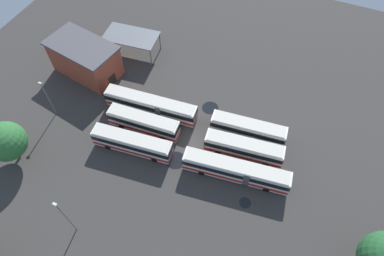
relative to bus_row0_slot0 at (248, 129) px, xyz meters
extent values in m
plane|color=#383533|center=(7.84, 4.83, -1.81)|extent=(97.58, 97.58, 0.00)
cube|color=silver|center=(-0.01, 0.00, -0.02)|extent=(12.22, 3.68, 2.99)
cube|color=beige|center=(-0.01, 0.00, 1.54)|extent=(11.72, 3.44, 0.14)
cube|color=black|center=(-0.01, 0.00, 0.46)|extent=(12.29, 3.72, 0.96)
cube|color=red|center=(-0.01, 0.00, -0.86)|extent=(12.29, 3.72, 0.60)
cube|color=black|center=(5.99, 0.64, 0.56)|extent=(0.27, 1.98, 1.10)
cylinder|color=black|center=(3.59, 1.50, -1.31)|extent=(1.03, 0.40, 1.00)
cylinder|color=black|center=(3.82, -0.72, -1.31)|extent=(1.03, 0.40, 1.00)
cylinder|color=black|center=(-3.83, 0.72, -1.31)|extent=(1.03, 0.40, 1.00)
cylinder|color=black|center=(-3.60, -1.50, -1.31)|extent=(1.03, 0.40, 1.00)
cube|color=silver|center=(-0.52, 3.71, -0.02)|extent=(12.35, 3.90, 2.99)
cube|color=beige|center=(-0.52, 3.71, 1.54)|extent=(11.84, 3.65, 0.14)
cube|color=black|center=(-0.52, 3.71, 0.46)|extent=(12.41, 3.95, 0.96)
cube|color=red|center=(-0.52, 3.71, -0.86)|extent=(12.41, 3.95, 0.60)
cube|color=black|center=(5.52, 4.46, 0.56)|extent=(0.30, 1.98, 1.10)
cylinder|color=black|center=(3.08, 5.28, -1.31)|extent=(1.03, 0.42, 1.00)
cylinder|color=black|center=(3.35, 3.07, -1.31)|extent=(1.03, 0.42, 1.00)
cylinder|color=black|center=(-4.39, 4.35, -1.31)|extent=(1.03, 0.42, 1.00)
cylinder|color=black|center=(-4.12, 2.14, -1.31)|extent=(1.03, 0.42, 1.00)
cube|color=silver|center=(-0.66, 7.88, -0.02)|extent=(16.13, 4.44, 2.99)
cube|color=beige|center=(-0.66, 7.88, 1.54)|extent=(15.47, 4.17, 0.14)
cube|color=black|center=(-0.66, 7.88, 0.46)|extent=(16.22, 4.49, 0.96)
cube|color=red|center=(-0.66, 7.88, -0.86)|extent=(16.22, 4.49, 0.60)
cube|color=black|center=(7.26, 8.90, 0.56)|extent=(0.31, 1.98, 1.10)
cube|color=#47474C|center=(-2.40, 7.66, -0.02)|extent=(1.21, 2.57, 2.87)
cylinder|color=black|center=(4.10, 9.62, -1.31)|extent=(1.03, 0.43, 1.00)
cylinder|color=black|center=(4.38, 7.41, -1.31)|extent=(1.03, 0.43, 1.00)
cylinder|color=black|center=(-5.71, 8.36, -1.31)|extent=(1.03, 0.43, 1.00)
cylinder|color=black|center=(-5.43, 6.14, -1.31)|extent=(1.03, 0.43, 1.00)
cube|color=silver|center=(16.70, 1.86, -0.02)|extent=(16.11, 3.84, 2.99)
cube|color=beige|center=(16.70, 1.86, 1.54)|extent=(15.45, 3.59, 0.14)
cube|color=black|center=(16.70, 1.86, 0.46)|extent=(16.19, 3.88, 0.96)
cube|color=red|center=(16.70, 1.86, -0.86)|extent=(16.19, 3.88, 0.60)
cube|color=black|center=(24.66, 2.57, 0.56)|extent=(0.24, 1.99, 1.10)
cube|color=#47474C|center=(14.96, 1.70, -0.02)|extent=(1.12, 2.54, 2.87)
cylinder|color=black|center=(21.53, 3.41, -1.31)|extent=(1.02, 0.39, 1.00)
cylinder|color=black|center=(21.73, 1.19, -1.31)|extent=(1.02, 0.39, 1.00)
cylinder|color=black|center=(11.68, 2.53, -1.31)|extent=(1.02, 0.39, 1.00)
cylinder|color=black|center=(11.88, 0.30, -1.31)|extent=(1.02, 0.39, 1.00)
cube|color=silver|center=(16.09, 5.56, -0.02)|extent=(12.04, 3.29, 2.99)
cube|color=beige|center=(16.09, 5.56, 1.54)|extent=(11.55, 3.06, 0.14)
cube|color=black|center=(16.09, 5.56, 0.46)|extent=(12.10, 3.33, 0.96)
cube|color=red|center=(16.09, 5.56, -0.86)|extent=(12.10, 3.33, 0.60)
cube|color=black|center=(22.03, 6.00, 0.56)|extent=(0.21, 1.99, 1.10)
cylinder|color=black|center=(19.68, 6.95, -1.31)|extent=(1.02, 0.37, 1.00)
cylinder|color=black|center=(19.85, 4.72, -1.31)|extent=(1.02, 0.37, 1.00)
cylinder|color=black|center=(12.33, 6.40, -1.31)|extent=(1.02, 0.37, 1.00)
cylinder|color=black|center=(12.49, 4.18, -1.31)|extent=(1.02, 0.37, 1.00)
cube|color=silver|center=(15.81, 9.79, -0.02)|extent=(12.96, 3.86, 2.99)
cube|color=beige|center=(15.81, 9.79, 1.54)|extent=(12.43, 3.61, 0.14)
cube|color=black|center=(15.81, 9.79, 0.46)|extent=(13.02, 3.90, 0.96)
cube|color=red|center=(15.81, 9.79, -0.86)|extent=(13.02, 3.90, 0.60)
cube|color=black|center=(22.17, 10.52, 0.56)|extent=(0.29, 1.98, 1.10)
cylinder|color=black|center=(19.62, 11.35, -1.31)|extent=(1.03, 0.41, 1.00)
cylinder|color=black|center=(19.87, 9.13, -1.31)|extent=(1.03, 0.41, 1.00)
cylinder|color=black|center=(11.76, 10.45, -1.31)|extent=(1.03, 0.41, 1.00)
cylinder|color=black|center=(12.01, 8.24, -1.31)|extent=(1.03, 0.41, 1.00)
cube|color=#99422D|center=(32.16, -2.12, 1.27)|extent=(12.93, 8.67, 6.16)
cube|color=#4C4C51|center=(32.16, -2.12, 4.53)|extent=(13.70, 9.19, 0.36)
cube|color=black|center=(26.26, -1.10, -0.71)|extent=(0.37, 1.78, 2.20)
cube|color=slate|center=(27.05, -10.19, 2.20)|extent=(10.81, 6.67, 0.20)
cylinder|color=#59595B|center=(31.57, -7.19, 0.14)|extent=(0.20, 0.20, 3.92)
cylinder|color=#59595B|center=(32.12, -12.12, 0.14)|extent=(0.20, 0.20, 3.92)
cylinder|color=#59595B|center=(21.98, -8.26, 0.14)|extent=(0.20, 0.20, 3.92)
cylinder|color=#59595B|center=(22.53, -13.20, 0.14)|extent=(0.20, 0.20, 3.92)
cylinder|color=slate|center=(16.70, 24.42, 2.62)|extent=(0.16, 0.16, 8.88)
cube|color=silver|center=(16.70, 24.42, 7.24)|extent=(0.56, 0.28, 0.20)
cylinder|color=slate|center=(31.75, 8.79, 1.94)|extent=(0.16, 0.16, 7.51)
cube|color=silver|center=(31.75, 8.79, 5.88)|extent=(0.56, 0.28, 0.20)
cylinder|color=brown|center=(31.62, 18.45, -0.67)|extent=(0.44, 0.44, 2.29)
sphere|color=#2D6B33|center=(31.62, 18.45, 3.02)|extent=(5.99, 5.99, 5.99)
cylinder|color=black|center=(7.68, -3.01, -1.81)|extent=(2.89, 2.89, 0.01)
cylinder|color=black|center=(8.79, 8.99, -1.81)|extent=(3.21, 3.21, 0.01)
cylinder|color=black|center=(-3.51, 11.36, -1.81)|extent=(1.73, 1.73, 0.01)
cylinder|color=black|center=(17.64, 7.84, -1.81)|extent=(1.64, 1.64, 0.01)
cylinder|color=black|center=(17.62, 7.48, -1.81)|extent=(4.23, 4.23, 0.01)
camera|label=1|loc=(-3.99, 31.83, 44.19)|focal=31.24mm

